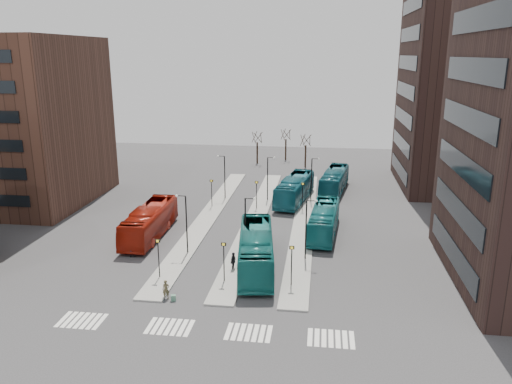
# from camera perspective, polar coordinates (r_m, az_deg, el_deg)

# --- Properties ---
(ground) EXTENTS (160.00, 160.00, 0.00)m
(ground) POSITION_cam_1_polar(r_m,az_deg,el_deg) (35.85, -10.20, -18.28)
(ground) COLOR #2F2F32
(ground) RESTS_ON ground
(island_left) EXTENTS (2.50, 45.00, 0.15)m
(island_left) POSITION_cam_1_polar(r_m,az_deg,el_deg) (63.00, -5.48, -2.77)
(island_left) COLOR gray
(island_left) RESTS_ON ground
(island_mid) EXTENTS (2.50, 45.00, 0.15)m
(island_mid) POSITION_cam_1_polar(r_m,az_deg,el_deg) (61.95, -0.06, -3.01)
(island_mid) COLOR gray
(island_mid) RESTS_ON ground
(island_right) EXTENTS (2.50, 45.00, 0.15)m
(island_right) POSITION_cam_1_polar(r_m,az_deg,el_deg) (61.48, 5.50, -3.23)
(island_right) COLOR gray
(island_right) RESTS_ON ground
(suitcase) EXTENTS (0.48, 0.42, 0.51)m
(suitcase) POSITION_cam_1_polar(r_m,az_deg,el_deg) (42.81, -9.43, -11.85)
(suitcase) COLOR navy
(suitcase) RESTS_ON ground
(red_bus) EXTENTS (3.04, 12.51, 3.48)m
(red_bus) POSITION_cam_1_polar(r_m,az_deg,el_deg) (56.88, -12.04, -3.32)
(red_bus) COLOR maroon
(red_bus) RESTS_ON ground
(teal_bus_a) EXTENTS (4.78, 13.50, 3.68)m
(teal_bus_a) POSITION_cam_1_polar(r_m,az_deg,el_deg) (47.69, -0.00, -6.58)
(teal_bus_a) COLOR #13625F
(teal_bus_a) RESTS_ON ground
(teal_bus_b) EXTENTS (5.08, 12.92, 3.51)m
(teal_bus_b) POSITION_cam_1_polar(r_m,az_deg,el_deg) (68.92, 4.45, 0.33)
(teal_bus_b) COLOR #155B6B
(teal_bus_b) RESTS_ON ground
(teal_bus_c) EXTENTS (3.71, 11.83, 3.24)m
(teal_bus_c) POSITION_cam_1_polar(r_m,az_deg,el_deg) (56.94, 7.78, -3.21)
(teal_bus_c) COLOR #166B70
(teal_bus_c) RESTS_ON ground
(teal_bus_d) EXTENTS (4.71, 12.34, 3.35)m
(teal_bus_d) POSITION_cam_1_polar(r_m,az_deg,el_deg) (74.63, 8.94, 1.31)
(teal_bus_d) COLOR #13525F
(teal_bus_d) RESTS_ON ground
(traveller) EXTENTS (0.66, 0.49, 1.64)m
(traveller) POSITION_cam_1_polar(r_m,az_deg,el_deg) (43.01, -10.25, -10.91)
(traveller) COLOR #4D462E
(traveller) RESTS_ON ground
(commuter_a) EXTENTS (0.85, 0.70, 1.59)m
(commuter_a) POSITION_cam_1_polar(r_m,az_deg,el_deg) (52.00, -14.07, -6.38)
(commuter_a) COLOR black
(commuter_a) RESTS_ON ground
(commuter_b) EXTENTS (0.66, 1.12, 1.79)m
(commuter_b) POSITION_cam_1_polar(r_m,az_deg,el_deg) (47.50, -2.61, -7.92)
(commuter_b) COLOR black
(commuter_b) RESTS_ON ground
(commuter_c) EXTENTS (0.87, 1.16, 1.60)m
(commuter_c) POSITION_cam_1_polar(r_m,az_deg,el_deg) (47.24, -1.77, -8.18)
(commuter_c) COLOR black
(commuter_c) RESTS_ON ground
(crosswalk_stripes) EXTENTS (22.35, 2.40, 0.01)m
(crosswalk_stripes) POSITION_cam_1_polar(r_m,az_deg,el_deg) (38.66, -5.79, -15.35)
(crosswalk_stripes) COLOR silver
(crosswalk_stripes) RESTS_ON ground
(tower_far) EXTENTS (20.12, 20.00, 30.00)m
(tower_far) POSITION_cam_1_polar(r_m,az_deg,el_deg) (81.40, 23.84, 10.89)
(tower_far) COLOR black
(tower_far) RESTS_ON ground
(sign_poles) EXTENTS (12.45, 22.12, 3.65)m
(sign_poles) POSITION_cam_1_polar(r_m,az_deg,el_deg) (54.70, -1.46, -2.99)
(sign_poles) COLOR black
(sign_poles) RESTS_ON ground
(lamp_posts) EXTENTS (14.04, 20.24, 6.12)m
(lamp_posts) POSITION_cam_1_polar(r_m,az_deg,el_deg) (58.94, 0.29, -0.42)
(lamp_posts) COLOR black
(lamp_posts) RESTS_ON ground
(bare_trees) EXTENTS (10.97, 8.14, 5.90)m
(bare_trees) POSITION_cam_1_polar(r_m,az_deg,el_deg) (92.73, 3.06, 4.93)
(bare_trees) COLOR black
(bare_trees) RESTS_ON ground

